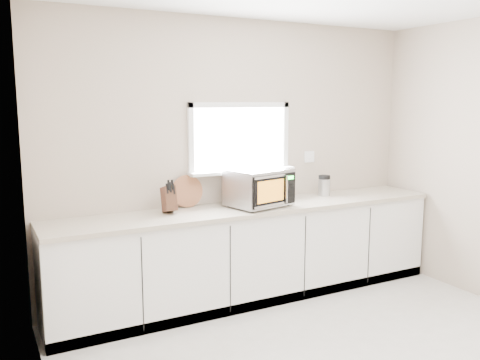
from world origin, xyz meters
TOP-DOWN VIEW (x-y plane):
  - back_wall at (0.00, 2.00)m, footprint 4.00×0.17m
  - cabinets at (0.00, 1.70)m, footprint 3.92×0.60m
  - countertop at (0.00, 1.69)m, footprint 3.92×0.64m
  - microwave at (0.04, 1.65)m, footprint 0.63×0.54m
  - knife_block at (-0.82, 1.77)m, footprint 0.11×0.22m
  - cutting_board at (-0.58, 1.94)m, footprint 0.31×0.07m
  - coffee_grinder at (0.92, 1.81)m, footprint 0.16×0.16m

SIDE VIEW (x-z plane):
  - cabinets at x=0.00m, z-range 0.00..0.88m
  - countertop at x=0.00m, z-range 0.88..0.92m
  - coffee_grinder at x=0.92m, z-range 0.92..1.14m
  - knife_block at x=-0.82m, z-range 0.90..1.21m
  - cutting_board at x=-0.58m, z-range 0.92..1.22m
  - microwave at x=0.04m, z-range 0.93..1.29m
  - back_wall at x=0.00m, z-range 0.01..2.71m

